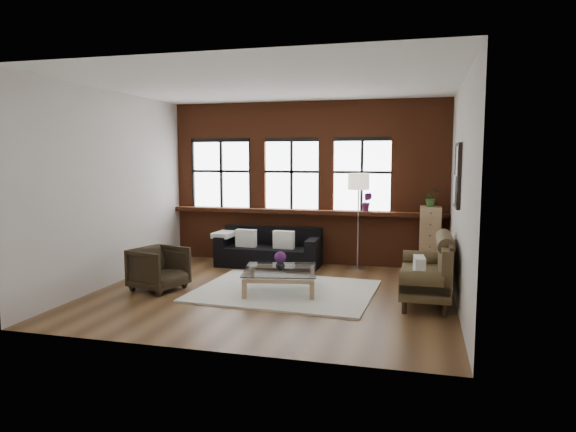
% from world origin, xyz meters
% --- Properties ---
extents(floor, '(5.50, 5.50, 0.00)m').
position_xyz_m(floor, '(0.00, 0.00, 0.00)').
color(floor, '#55371F').
rests_on(floor, ground).
extents(ceiling, '(5.50, 5.50, 0.00)m').
position_xyz_m(ceiling, '(0.00, 0.00, 3.20)').
color(ceiling, white).
rests_on(ceiling, ground).
extents(wall_back, '(5.50, 0.00, 5.50)m').
position_xyz_m(wall_back, '(0.00, 2.50, 1.60)').
color(wall_back, beige).
rests_on(wall_back, ground).
extents(wall_front, '(5.50, 0.00, 5.50)m').
position_xyz_m(wall_front, '(0.00, -2.50, 1.60)').
color(wall_front, beige).
rests_on(wall_front, ground).
extents(wall_left, '(0.00, 5.00, 5.00)m').
position_xyz_m(wall_left, '(-2.75, 0.00, 1.60)').
color(wall_left, beige).
rests_on(wall_left, ground).
extents(wall_right, '(0.00, 5.00, 5.00)m').
position_xyz_m(wall_right, '(2.75, 0.00, 1.60)').
color(wall_right, beige).
rests_on(wall_right, ground).
extents(brick_backwall, '(5.50, 0.12, 3.20)m').
position_xyz_m(brick_backwall, '(0.00, 2.44, 1.60)').
color(brick_backwall, brown).
rests_on(brick_backwall, floor).
extents(sill_ledge, '(5.50, 0.30, 0.08)m').
position_xyz_m(sill_ledge, '(0.00, 2.35, 1.04)').
color(sill_ledge, brown).
rests_on(sill_ledge, brick_backwall).
extents(window_left, '(1.38, 0.10, 1.50)m').
position_xyz_m(window_left, '(-1.80, 2.45, 1.75)').
color(window_left, black).
rests_on(window_left, brick_backwall).
extents(window_mid, '(1.38, 0.10, 1.50)m').
position_xyz_m(window_mid, '(-0.30, 2.45, 1.75)').
color(window_mid, black).
rests_on(window_mid, brick_backwall).
extents(window_right, '(1.38, 0.10, 1.50)m').
position_xyz_m(window_right, '(1.10, 2.45, 1.75)').
color(window_right, black).
rests_on(window_right, brick_backwall).
extents(wall_poster, '(0.05, 0.74, 0.94)m').
position_xyz_m(wall_poster, '(2.72, 0.30, 1.85)').
color(wall_poster, black).
rests_on(wall_poster, wall_right).
extents(shag_rug, '(2.86, 2.30, 0.03)m').
position_xyz_m(shag_rug, '(0.17, 0.13, 0.01)').
color(shag_rug, beige).
rests_on(shag_rug, floor).
extents(dark_sofa, '(1.99, 0.80, 0.72)m').
position_xyz_m(dark_sofa, '(-0.63, 1.90, 0.36)').
color(dark_sofa, black).
rests_on(dark_sofa, floor).
extents(pillow_a, '(0.41, 0.16, 0.34)m').
position_xyz_m(pillow_a, '(-1.05, 1.80, 0.55)').
color(pillow_a, white).
rests_on(pillow_a, dark_sofa).
extents(pillow_b, '(0.41, 0.18, 0.34)m').
position_xyz_m(pillow_b, '(-0.29, 1.80, 0.55)').
color(pillow_b, white).
rests_on(pillow_b, dark_sofa).
extents(vintage_settee, '(0.78, 1.76, 0.94)m').
position_xyz_m(vintage_settee, '(2.30, 0.19, 0.47)').
color(vintage_settee, '#473A20').
rests_on(vintage_settee, floor).
extents(pillow_settee, '(0.18, 0.39, 0.34)m').
position_xyz_m(pillow_settee, '(2.22, -0.35, 0.58)').
color(pillow_settee, white).
rests_on(pillow_settee, vintage_settee).
extents(armchair, '(0.93, 0.92, 0.69)m').
position_xyz_m(armchair, '(-1.81, -0.27, 0.34)').
color(armchair, black).
rests_on(armchair, floor).
extents(coffee_table, '(1.32, 1.32, 0.38)m').
position_xyz_m(coffee_table, '(0.11, 0.08, 0.18)').
color(coffee_table, '#A58359').
rests_on(coffee_table, shag_rug).
extents(vase, '(0.19, 0.19, 0.16)m').
position_xyz_m(vase, '(0.11, 0.08, 0.44)').
color(vase, '#B2B2B2').
rests_on(vase, coffee_table).
extents(flowers, '(0.18, 0.18, 0.18)m').
position_xyz_m(flowers, '(0.11, 0.08, 0.56)').
color(flowers, '#542161').
rests_on(flowers, vase).
extents(drawer_chest, '(0.38, 0.38, 1.22)m').
position_xyz_m(drawer_chest, '(2.40, 2.12, 0.61)').
color(drawer_chest, '#A58359').
rests_on(drawer_chest, floor).
extents(potted_plant_top, '(0.36, 0.34, 0.32)m').
position_xyz_m(potted_plant_top, '(2.40, 2.12, 1.38)').
color(potted_plant_top, '#2D5923').
rests_on(potted_plant_top, drawer_chest).
extents(floor_lamp, '(0.40, 0.40, 1.96)m').
position_xyz_m(floor_lamp, '(1.08, 2.07, 0.98)').
color(floor_lamp, '#A5A5A8').
rests_on(floor_lamp, floor).
extents(sill_plant, '(0.23, 0.19, 0.37)m').
position_xyz_m(sill_plant, '(1.22, 2.32, 1.26)').
color(sill_plant, '#542161').
rests_on(sill_plant, sill_ledge).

